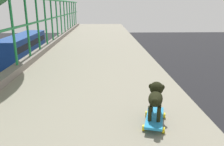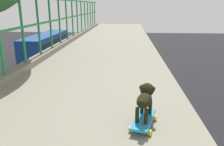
{
  "view_description": "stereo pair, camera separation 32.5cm",
  "coord_description": "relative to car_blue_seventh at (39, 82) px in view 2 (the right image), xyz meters",
  "views": [
    {
      "loc": [
        1.3,
        1.34,
        6.76
      ],
      "look_at": [
        1.41,
        4.46,
        5.83
      ],
      "focal_mm": 36.49,
      "sensor_mm": 36.0,
      "label": 1
    },
    {
      "loc": [
        1.62,
        1.34,
        6.76
      ],
      "look_at": [
        1.41,
        4.46,
        5.83
      ],
      "focal_mm": 36.49,
      "sensor_mm": 36.0,
      "label": 2
    }
  ],
  "objects": [
    {
      "name": "city_bus",
      "position": [
        -3.16,
        11.16,
        1.16
      ],
      "size": [
        2.73,
        11.88,
        3.21
      ],
      "color": "navy",
      "rests_on": "ground"
    },
    {
      "name": "small_dog",
      "position": [
        7.38,
        -15.16,
        5.23
      ],
      "size": [
        0.22,
        0.39,
        0.32
      ],
      "color": "black",
      "rests_on": "toy_skateboard"
    },
    {
      "name": "car_blue_seventh",
      "position": [
        0.0,
        0.0,
        0.0
      ],
      "size": [
        1.86,
        3.85,
        1.4
      ],
      "color": "navy",
      "rests_on": "ground"
    },
    {
      "name": "toy_skateboard",
      "position": [
        7.37,
        -15.21,
        5.01
      ],
      "size": [
        0.3,
        0.49,
        0.08
      ],
      "color": "#248DCA",
      "rests_on": "overpass_deck"
    }
  ]
}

